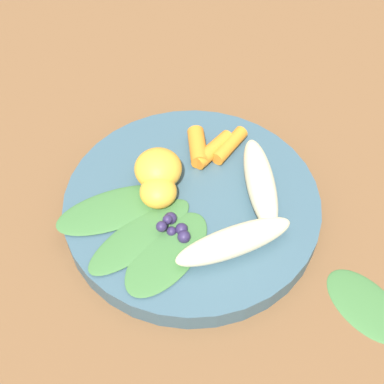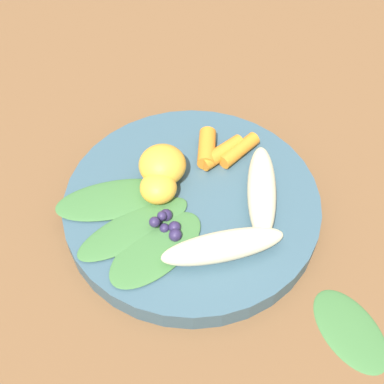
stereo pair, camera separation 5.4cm
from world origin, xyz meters
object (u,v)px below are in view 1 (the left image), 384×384
Objects in this scene: bowl at (192,205)px; kale_leaf_stray at (366,304)px; banana_peeled_left at (260,182)px; orange_segment_near at (158,192)px; banana_peeled_right at (233,242)px.

kale_leaf_stray is at bearing -65.87° from bowl.
banana_peeled_left and orange_segment_near have the same top height.
orange_segment_near is (-0.03, 0.02, 0.03)m from bowl.
bowl is 0.05m from orange_segment_near.
banana_peeled_left is at bearing -24.48° from bowl.
banana_peeled_right is at bearing -71.61° from orange_segment_near.
bowl is 2.26× the size of banana_peeled_left.
bowl is 7.03× the size of orange_segment_near.
banana_peeled_left reaches higher than bowl.
kale_leaf_stray is at bearing -42.55° from banana_peeled_right.
banana_peeled_right is at bearing -90.82° from bowl.
banana_peeled_left is 1.34× the size of kale_leaf_stray.
banana_peeled_left reaches higher than kale_leaf_stray.
banana_peeled_left is at bearing -24.94° from orange_segment_near.
bowl is 3.04× the size of kale_leaf_stray.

